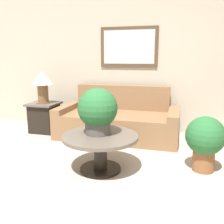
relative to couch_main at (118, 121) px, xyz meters
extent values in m
plane|color=tan|center=(0.65, -2.20, -0.28)|extent=(20.00, 20.00, 0.00)
cube|color=#B2A893|center=(0.65, 0.56, 1.02)|extent=(7.51, 0.06, 2.60)
cube|color=#4C3823|center=(0.07, 0.51, 1.31)|extent=(1.08, 0.03, 0.73)
cube|color=#B2BCC6|center=(0.07, 0.50, 1.31)|extent=(0.96, 0.01, 0.61)
cube|color=brown|center=(0.00, -0.05, -0.06)|extent=(1.74, 0.97, 0.44)
cube|color=brown|center=(0.00, 0.36, 0.38)|extent=(1.74, 0.16, 0.45)
cube|color=brown|center=(-0.96, -0.05, -0.01)|extent=(0.18, 0.97, 0.54)
cube|color=brown|center=(0.96, -0.05, -0.01)|extent=(0.18, 0.97, 0.54)
cylinder|color=black|center=(0.12, -1.38, -0.27)|extent=(0.52, 0.52, 0.03)
cylinder|color=black|center=(0.12, -1.38, -0.05)|extent=(0.17, 0.17, 0.39)
cylinder|color=brown|center=(0.12, -1.38, 0.16)|extent=(0.94, 0.94, 0.04)
cube|color=black|center=(-1.43, -0.06, -0.02)|extent=(0.45, 0.45, 0.52)
cube|color=brown|center=(-1.43, -0.06, 0.26)|extent=(0.53, 0.53, 0.03)
cylinder|color=brown|center=(-1.43, -0.06, 0.29)|extent=(0.28, 0.28, 0.02)
cylinder|color=brown|center=(-1.43, -0.06, 0.46)|extent=(0.20, 0.20, 0.33)
cone|color=beige|center=(-1.43, -0.06, 0.75)|extent=(0.40, 0.40, 0.25)
cylinder|color=#4C4742|center=(0.07, -1.34, 0.25)|extent=(0.32, 0.32, 0.14)
sphere|color=#235B2D|center=(0.07, -1.34, 0.51)|extent=(0.50, 0.50, 0.50)
cylinder|color=brown|center=(1.37, -1.06, -0.14)|extent=(0.27, 0.27, 0.28)
sphere|color=#235B2D|center=(1.37, -1.06, 0.18)|extent=(0.48, 0.48, 0.48)
camera|label=1|loc=(1.04, -4.19, 1.12)|focal=40.00mm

